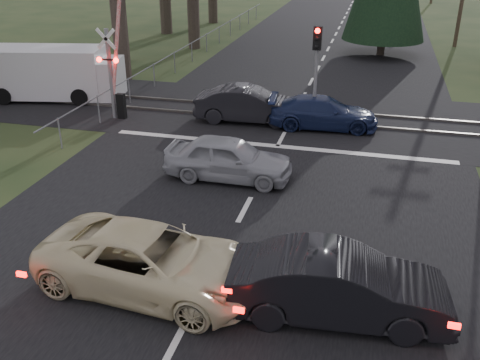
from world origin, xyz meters
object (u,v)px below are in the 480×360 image
(dark_hatchback, at_px, (339,286))
(dark_car_far, at_px, (249,105))
(blue_sedan, at_px, (323,113))
(traffic_signal_center, at_px, (316,60))
(cream_coupe, at_px, (151,261))
(white_van, at_px, (57,73))
(crossing_signal, at_px, (115,71))
(silver_car, at_px, (229,158))

(dark_hatchback, relative_size, dark_car_far, 1.02)
(blue_sedan, bearing_deg, dark_car_far, 84.53)
(traffic_signal_center, height_order, cream_coupe, traffic_signal_center)
(white_van, bearing_deg, cream_coupe, -63.40)
(dark_car_far, bearing_deg, crossing_signal, 96.38)
(silver_car, bearing_deg, dark_car_far, 7.10)
(white_van, bearing_deg, silver_car, -45.15)
(cream_coupe, height_order, blue_sedan, cream_coupe)
(blue_sedan, bearing_deg, silver_car, 151.61)
(traffic_signal_center, bearing_deg, white_van, 174.62)
(cream_coupe, xyz_separation_m, white_van, (-10.26, 13.01, 0.51))
(cream_coupe, height_order, dark_hatchback, dark_hatchback)
(traffic_signal_center, bearing_deg, dark_car_far, 178.44)
(dark_hatchback, bearing_deg, crossing_signal, 38.15)
(dark_hatchback, distance_m, dark_car_far, 12.78)
(crossing_signal, bearing_deg, blue_sedan, 6.40)
(dark_car_far, xyz_separation_m, white_van, (-9.65, 1.09, 0.49))
(cream_coupe, xyz_separation_m, blue_sedan, (2.53, 11.93, -0.07))
(cream_coupe, distance_m, dark_hatchback, 4.15)
(crossing_signal, height_order, cream_coupe, crossing_signal)
(cream_coupe, xyz_separation_m, silver_car, (0.10, 6.15, -0.01))
(cream_coupe, bearing_deg, crossing_signal, 34.22)
(silver_car, bearing_deg, blue_sedan, -22.74)
(crossing_signal, xyz_separation_m, silver_car, (6.25, -4.80, -1.35))
(cream_coupe, height_order, silver_car, cream_coupe)
(traffic_signal_center, distance_m, dark_hatchback, 12.13)
(crossing_signal, relative_size, silver_car, 1.68)
(traffic_signal_center, distance_m, blue_sedan, 2.20)
(dark_hatchback, xyz_separation_m, white_van, (-14.41, 12.95, 0.47))
(crossing_signal, xyz_separation_m, traffic_signal_center, (8.27, 0.89, 0.75))
(dark_car_far, bearing_deg, dark_hatchback, -161.65)
(white_van, bearing_deg, blue_sedan, -16.52)
(dark_car_far, bearing_deg, cream_coupe, 179.39)
(white_van, bearing_deg, dark_hatchback, -53.61)
(traffic_signal_center, height_order, dark_car_far, traffic_signal_center)
(cream_coupe, relative_size, dark_hatchback, 1.12)
(cream_coupe, distance_m, silver_car, 6.16)
(cream_coupe, distance_m, blue_sedan, 12.19)
(dark_hatchback, height_order, silver_car, dark_hatchback)
(traffic_signal_center, distance_m, cream_coupe, 12.21)
(traffic_signal_center, xyz_separation_m, cream_coupe, (-2.13, -11.84, -2.09))
(crossing_signal, bearing_deg, cream_coupe, -60.72)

